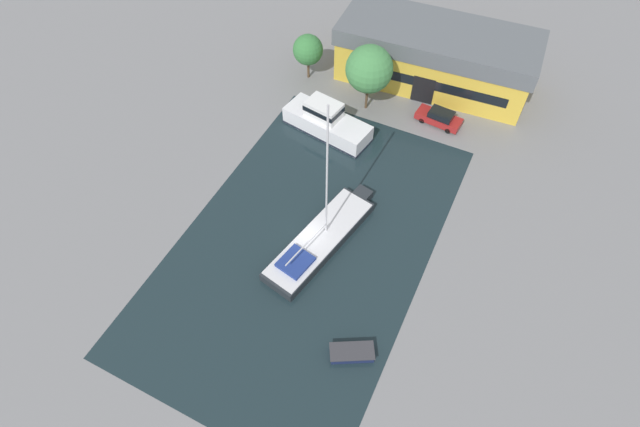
% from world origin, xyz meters
% --- Properties ---
extents(ground_plane, '(440.00, 440.00, 0.00)m').
position_xyz_m(ground_plane, '(0.00, 0.00, 0.00)').
color(ground_plane, slate).
extents(water_canal, '(20.51, 33.78, 0.01)m').
position_xyz_m(water_canal, '(0.00, 0.00, 0.00)').
color(water_canal, '#19282D').
rests_on(water_canal, ground).
extents(warehouse_building, '(21.82, 9.98, 6.39)m').
position_xyz_m(warehouse_building, '(2.54, 26.30, 3.24)').
color(warehouse_building, gold).
rests_on(warehouse_building, ground).
extents(quay_tree_near_building, '(4.89, 4.89, 7.47)m').
position_xyz_m(quay_tree_near_building, '(-2.27, 18.56, 5.02)').
color(quay_tree_near_building, brown).
rests_on(quay_tree_near_building, ground).
extents(quay_tree_by_water, '(3.35, 3.35, 5.31)m').
position_xyz_m(quay_tree_by_water, '(-10.31, 20.56, 3.63)').
color(quay_tree_by_water, brown).
rests_on(quay_tree_by_water, ground).
extents(parked_car, '(4.95, 2.38, 1.61)m').
position_xyz_m(parked_car, '(5.61, 19.61, 0.81)').
color(parked_car, maroon).
rests_on(parked_car, ground).
extents(sailboat_moored, '(5.69, 13.32, 14.99)m').
position_xyz_m(sailboat_moored, '(1.13, 0.34, 0.59)').
color(sailboat_moored, '#23282D').
rests_on(sailboat_moored, water_canal).
extents(motor_cruiser, '(9.75, 4.80, 3.52)m').
position_xyz_m(motor_cruiser, '(-4.55, 13.35, 1.30)').
color(motor_cruiser, white).
rests_on(motor_cruiser, water_canal).
extents(small_dinghy, '(3.65, 2.92, 0.67)m').
position_xyz_m(small_dinghy, '(7.68, -7.74, 0.35)').
color(small_dinghy, '#19234C').
rests_on(small_dinghy, water_canal).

